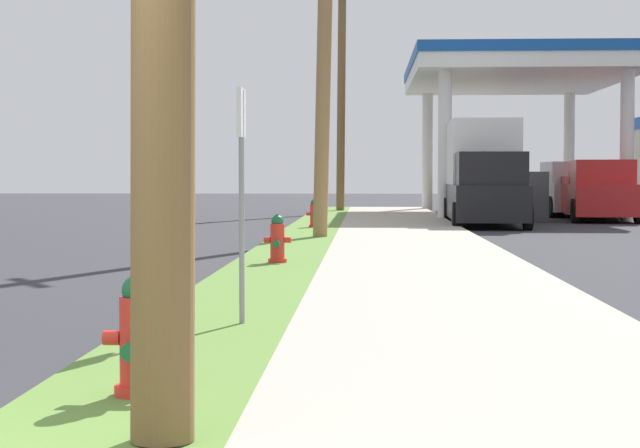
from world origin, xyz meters
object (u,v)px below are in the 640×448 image
fire_hydrant_nearest (138,342)px  fire_hydrant_second (277,241)px  truck_silver_on_apron (566,191)px  truck_black_at_forecourt (484,175)px  street_sign_post (241,156)px  fire_hydrant_third (314,215)px  utility_pole_midground (324,36)px  truck_red_at_far_bay (597,193)px  car_tan_by_near_pump (472,194)px  utility_pole_background (341,91)px  car_white_by_far_pump (474,193)px

fire_hydrant_nearest → fire_hydrant_second: same height
truck_silver_on_apron → truck_black_at_forecourt: bearing=-117.5°
fire_hydrant_nearest → street_sign_post: size_ratio=0.35×
fire_hydrant_third → utility_pole_midground: utility_pole_midground is taller
truck_red_at_far_bay → truck_silver_on_apron: bearing=93.1°
fire_hydrant_third → truck_red_at_far_bay: (8.94, 7.05, 0.47)m
fire_hydrant_third → utility_pole_midground: size_ratio=0.09×
fire_hydrant_nearest → truck_red_at_far_bay: 28.66m
fire_hydrant_second → truck_black_at_forecourt: size_ratio=0.12×
car_tan_by_near_pump → truck_red_at_far_bay: (3.31, -7.46, 0.19)m
utility_pole_background → street_sign_post: utility_pole_background is taller
fire_hydrant_nearest → car_white_by_far_pump: car_white_by_far_pump is taller
fire_hydrant_third → fire_hydrant_nearest: bearing=-90.1°
car_tan_by_near_pump → truck_silver_on_apron: 4.57m
fire_hydrant_third → street_sign_post: (0.24, -17.18, 1.19)m
street_sign_post → truck_black_at_forecourt: bearing=77.6°
fire_hydrant_third → street_sign_post: 17.22m
fire_hydrant_second → car_white_by_far_pump: bearing=78.1°
utility_pole_background → truck_silver_on_apron: (8.34, -2.21, -3.88)m
truck_black_at_forecourt → car_tan_by_near_pump: bearing=85.9°
car_tan_by_near_pump → truck_red_at_far_bay: truck_red_at_far_bay is taller
utility_pole_background → car_tan_by_near_pump: 6.74m
fire_hydrant_third → utility_pole_background: 14.04m
fire_hydrant_second → truck_red_at_far_bay: bearing=63.4°
car_white_by_far_pump → fire_hydrant_third: bearing=-108.6°
fire_hydrant_second → car_tan_by_near_pump: 25.91m
utility_pole_midground → car_white_by_far_pump: (5.63, 22.25, -3.78)m
utility_pole_background → car_white_by_far_pump: (5.70, 4.65, -4.07)m
truck_silver_on_apron → fire_hydrant_second: bearing=-111.7°
fire_hydrant_third → utility_pole_background: size_ratio=0.08×
truck_red_at_far_bay → fire_hydrant_nearest: bearing=-108.2°
street_sign_post → car_white_by_far_pump: bearing=80.6°
utility_pole_background → car_white_by_far_pump: 8.41m
utility_pole_background → truck_red_at_far_bay: (8.56, -6.30, -3.88)m
fire_hydrant_third → fire_hydrant_second: bearing=-90.0°
fire_hydrant_third → car_tan_by_near_pump: (5.62, 14.50, 0.28)m
fire_hydrant_third → truck_red_at_far_bay: truck_red_at_far_bay is taller
utility_pole_midground → street_sign_post: bearing=-90.9°
car_tan_by_near_pump → truck_silver_on_apron: bearing=-47.4°
fire_hydrant_second → street_sign_post: bearing=-87.8°
utility_pole_midground → truck_silver_on_apron: utility_pole_midground is taller
fire_hydrant_second → truck_black_at_forecourt: (4.85, 14.51, 1.04)m
fire_hydrant_second → fire_hydrant_third: size_ratio=1.00×
fire_hydrant_nearest → truck_silver_on_apron: 32.51m
car_tan_by_near_pump → car_white_by_far_pump: same height
fire_hydrant_nearest → utility_pole_background: bearing=89.3°
utility_pole_midground → car_tan_by_near_pump: size_ratio=1.89×
fire_hydrant_nearest → utility_pole_midground: (0.47, 15.92, 4.06)m
street_sign_post → fire_hydrant_second: bearing=92.2°
truck_black_at_forecourt → truck_silver_on_apron: truck_black_at_forecourt is taller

